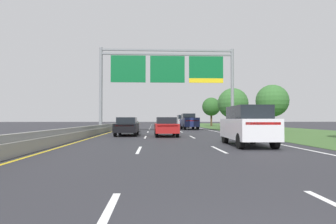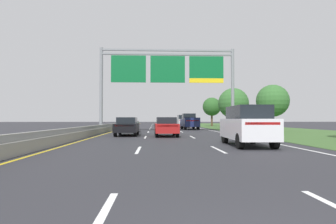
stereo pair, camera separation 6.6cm
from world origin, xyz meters
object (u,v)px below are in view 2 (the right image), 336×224
(overhead_sign_gantry, at_px, (168,73))
(car_black_left_lane_sedan, at_px, (127,126))
(car_red_centre_lane_sedan, at_px, (166,126))
(pickup_truck_navy, at_px, (189,122))
(car_white_right_lane_suv, at_px, (247,125))
(roadside_tree_distant, at_px, (212,107))
(car_silver_right_lane_suv, at_px, (183,121))
(car_darkgreen_left_lane_sedan, at_px, (130,125))
(roadside_tree_mid, at_px, (273,101))
(roadside_tree_far, at_px, (233,103))

(overhead_sign_gantry, xyz_separation_m, car_black_left_lane_sedan, (-3.80, -6.68, -5.79))
(car_red_centre_lane_sedan, relative_size, car_black_left_lane_sedan, 1.01)
(pickup_truck_navy, bearing_deg, car_white_right_lane_suv, 178.95)
(overhead_sign_gantry, relative_size, roadside_tree_distant, 2.63)
(car_silver_right_lane_suv, bearing_deg, overhead_sign_gantry, 168.22)
(pickup_truck_navy, xyz_separation_m, car_darkgreen_left_lane_sedan, (-7.53, -7.49, -0.26))
(pickup_truck_navy, relative_size, car_black_left_lane_sedan, 1.24)
(pickup_truck_navy, xyz_separation_m, car_red_centre_lane_sedan, (-3.85, -15.36, -0.26))
(car_white_right_lane_suv, relative_size, car_darkgreen_left_lane_sedan, 1.07)
(car_darkgreen_left_lane_sedan, relative_size, car_black_left_lane_sedan, 1.01)
(car_darkgreen_left_lane_sedan, xyz_separation_m, roadside_tree_distant, (14.08, 24.11, 3.08))
(pickup_truck_navy, distance_m, car_darkgreen_left_lane_sedan, 10.62)
(car_darkgreen_left_lane_sedan, bearing_deg, roadside_tree_mid, -91.30)
(pickup_truck_navy, bearing_deg, car_red_centre_lane_sedan, 164.57)
(car_black_left_lane_sedan, bearing_deg, pickup_truck_navy, -26.53)
(overhead_sign_gantry, height_order, car_black_left_lane_sedan, overhead_sign_gantry)
(car_black_left_lane_sedan, bearing_deg, car_red_centre_lane_sedan, -108.95)
(car_red_centre_lane_sedan, bearing_deg, car_darkgreen_left_lane_sedan, 23.89)
(pickup_truck_navy, height_order, car_black_left_lane_sedan, pickup_truck_navy)
(roadside_tree_mid, bearing_deg, car_black_left_lane_sedan, -156.57)
(car_white_right_lane_suv, bearing_deg, roadside_tree_far, -13.01)
(pickup_truck_navy, distance_m, roadside_tree_far, 8.79)
(car_silver_right_lane_suv, relative_size, car_red_centre_lane_sedan, 1.06)
(car_white_right_lane_suv, height_order, roadside_tree_distant, roadside_tree_distant)
(car_darkgreen_left_lane_sedan, height_order, car_red_centre_lane_sedan, same)
(car_darkgreen_left_lane_sedan, xyz_separation_m, roadside_tree_far, (14.85, 11.47, 3.05))
(car_silver_right_lane_suv, xyz_separation_m, car_red_centre_lane_sedan, (-3.84, -24.44, -0.28))
(car_black_left_lane_sedan, distance_m, roadside_tree_distant, 33.88)
(car_silver_right_lane_suv, height_order, car_black_left_lane_sedan, car_silver_right_lane_suv)
(car_white_right_lane_suv, xyz_separation_m, car_darkgreen_left_lane_sedan, (-7.67, 16.28, -0.28))
(car_red_centre_lane_sedan, distance_m, roadside_tree_mid, 15.00)
(overhead_sign_gantry, relative_size, car_white_right_lane_suv, 3.17)
(car_silver_right_lane_suv, bearing_deg, roadside_tree_distant, -41.42)
(car_black_left_lane_sedan, bearing_deg, car_white_right_lane_suv, -142.43)
(car_red_centre_lane_sedan, relative_size, roadside_tree_distant, 0.77)
(car_black_left_lane_sedan, height_order, roadside_tree_mid, roadside_tree_mid)
(car_silver_right_lane_suv, distance_m, car_white_right_lane_suv, 32.84)
(car_white_right_lane_suv, bearing_deg, car_red_centre_lane_sedan, 26.87)
(car_white_right_lane_suv, bearing_deg, car_silver_right_lane_suv, 1.76)
(car_darkgreen_left_lane_sedan, bearing_deg, roadside_tree_far, -53.95)
(overhead_sign_gantry, bearing_deg, roadside_tree_mid, 0.66)
(overhead_sign_gantry, relative_size, car_red_centre_lane_sedan, 3.39)
(car_black_left_lane_sedan, relative_size, roadside_tree_mid, 0.83)
(roadside_tree_mid, bearing_deg, car_red_centre_lane_sedan, -147.33)
(overhead_sign_gantry, bearing_deg, car_darkgreen_left_lane_sedan, 179.39)
(roadside_tree_far, distance_m, roadside_tree_distant, 12.65)
(car_red_centre_lane_sedan, bearing_deg, overhead_sign_gantry, -4.75)
(car_red_centre_lane_sedan, bearing_deg, pickup_truck_navy, -15.25)
(overhead_sign_gantry, bearing_deg, car_black_left_lane_sedan, -119.63)
(roadside_tree_far, bearing_deg, pickup_truck_navy, -151.42)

